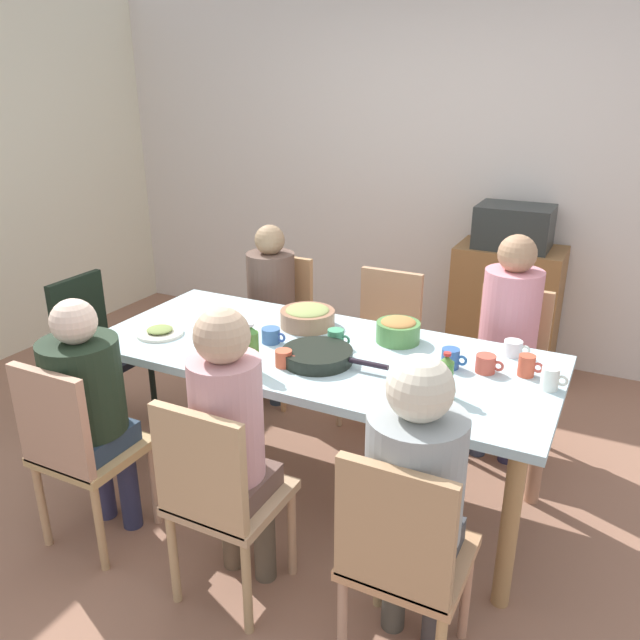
# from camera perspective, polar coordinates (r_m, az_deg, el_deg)

# --- Properties ---
(ground_plane) EXTENTS (6.76, 6.76, 0.00)m
(ground_plane) POSITION_cam_1_polar(r_m,az_deg,el_deg) (3.36, 0.00, -14.70)
(ground_plane) COLOR #91654F
(wall_back) EXTENTS (5.87, 0.12, 2.60)m
(wall_back) POSITION_cam_1_polar(r_m,az_deg,el_deg) (4.77, 11.84, 12.61)
(wall_back) COLOR silver
(wall_back) RESTS_ON ground_plane
(dining_table) EXTENTS (2.18, 0.93, 0.76)m
(dining_table) POSITION_cam_1_polar(r_m,az_deg,el_deg) (3.01, 0.00, -4.03)
(dining_table) COLOR silver
(dining_table) RESTS_ON ground_plane
(chair_0) EXTENTS (0.40, 0.40, 0.90)m
(chair_0) POSITION_cam_1_polar(r_m,az_deg,el_deg) (2.48, -9.12, -15.13)
(chair_0) COLOR tan
(chair_0) RESTS_ON ground_plane
(person_0) EXTENTS (0.30, 0.30, 1.22)m
(person_0) POSITION_cam_1_polar(r_m,az_deg,el_deg) (2.43, -8.15, -9.96)
(person_0) COLOR brown
(person_0) RESTS_ON ground_plane
(chair_1) EXTENTS (0.40, 0.40, 0.90)m
(chair_1) POSITION_cam_1_polar(r_m,az_deg,el_deg) (4.09, -3.77, 0.18)
(chair_1) COLOR tan
(chair_1) RESTS_ON ground_plane
(person_1) EXTENTS (0.30, 0.30, 1.14)m
(person_1) POSITION_cam_1_polar(r_m,az_deg,el_deg) (3.96, -4.50, 2.05)
(person_1) COLOR #2C3848
(person_1) RESTS_ON ground_plane
(chair_2) EXTENTS (0.40, 0.40, 0.90)m
(chair_2) POSITION_cam_1_polar(r_m,az_deg,el_deg) (2.91, -21.07, -10.49)
(chair_2) COLOR tan
(chair_2) RESTS_ON ground_plane
(person_2) EXTENTS (0.33, 0.33, 1.14)m
(person_2) POSITION_cam_1_polar(r_m,az_deg,el_deg) (2.88, -20.23, -6.63)
(person_2) COLOR #333254
(person_2) RESTS_ON ground_plane
(chair_3) EXTENTS (0.40, 0.40, 0.90)m
(chair_3) POSITION_cam_1_polar(r_m,az_deg,el_deg) (3.62, 16.52, -3.52)
(chair_3) COLOR tan
(chair_3) RESTS_ON ground_plane
(person_3) EXTENTS (0.30, 0.30, 1.23)m
(person_3) POSITION_cam_1_polar(r_m,az_deg,el_deg) (3.46, 16.61, -0.72)
(person_3) COLOR #2B2A4A
(person_3) RESTS_ON ground_plane
(chair_4) EXTENTS (0.40, 0.40, 0.90)m
(chair_4) POSITION_cam_1_polar(r_m,az_deg,el_deg) (2.21, 7.43, -20.22)
(chair_4) COLOR tan
(chair_4) RESTS_ON ground_plane
(person_4) EXTENTS (0.32, 0.32, 1.19)m
(person_4) POSITION_cam_1_polar(r_m,az_deg,el_deg) (2.15, 8.53, -14.54)
(person_4) COLOR #44423A
(person_4) RESTS_ON ground_plane
(chair_5) EXTENTS (0.40, 0.40, 0.90)m
(chair_5) POSITION_cam_1_polar(r_m,az_deg,el_deg) (3.92, -19.59, -2.03)
(chair_5) COLOR black
(chair_5) RESTS_ON ground_plane
(chair_6) EXTENTS (0.40, 0.40, 0.90)m
(chair_6) POSITION_cam_1_polar(r_m,az_deg,el_deg) (3.79, 5.75, -1.58)
(chair_6) COLOR tan
(chair_6) RESTS_ON ground_plane
(plate_0) EXTENTS (0.22, 0.22, 0.04)m
(plate_0) POSITION_cam_1_polar(r_m,az_deg,el_deg) (3.32, -9.70, -0.21)
(plate_0) COLOR white
(plate_0) RESTS_ON dining_table
(plate_1) EXTENTS (0.25, 0.25, 0.04)m
(plate_1) POSITION_cam_1_polar(r_m,az_deg,el_deg) (3.06, -8.72, -2.06)
(plate_1) COLOR white
(plate_1) RESTS_ON dining_table
(plate_2) EXTENTS (0.23, 0.23, 0.04)m
(plate_2) POSITION_cam_1_polar(r_m,az_deg,el_deg) (3.25, -14.22, -1.04)
(plate_2) COLOR silver
(plate_2) RESTS_ON dining_table
(plate_3) EXTENTS (0.25, 0.25, 0.04)m
(plate_3) POSITION_cam_1_polar(r_m,az_deg,el_deg) (2.81, 8.91, -4.25)
(plate_3) COLOR white
(plate_3) RESTS_ON dining_table
(bowl_0) EXTENTS (0.28, 0.28, 0.11)m
(bowl_0) POSITION_cam_1_polar(r_m,az_deg,el_deg) (3.24, -1.14, 0.32)
(bowl_0) COLOR #986A4E
(bowl_0) RESTS_ON dining_table
(bowl_1) EXTENTS (0.21, 0.21, 0.12)m
(bowl_1) POSITION_cam_1_polar(r_m,az_deg,el_deg) (3.07, 7.05, -0.90)
(bowl_1) COLOR #508544
(bowl_1) RESTS_ON dining_table
(serving_pan) EXTENTS (0.50, 0.32, 0.06)m
(serving_pan) POSITION_cam_1_polar(r_m,az_deg,el_deg) (2.85, -0.17, -3.24)
(serving_pan) COLOR black
(serving_pan) RESTS_ON dining_table
(cup_0) EXTENTS (0.11, 0.07, 0.09)m
(cup_0) POSITION_cam_1_polar(r_m,az_deg,el_deg) (2.85, 18.15, -3.93)
(cup_0) COLOR #C54D34
(cup_0) RESTS_ON dining_table
(cup_1) EXTENTS (0.11, 0.08, 0.08)m
(cup_1) POSITION_cam_1_polar(r_m,az_deg,el_deg) (2.80, -3.24, -3.48)
(cup_1) COLOR #D25438
(cup_1) RESTS_ON dining_table
(cup_2) EXTENTS (0.11, 0.08, 0.09)m
(cup_2) POSITION_cam_1_polar(r_m,az_deg,el_deg) (2.84, 11.70, -3.41)
(cup_2) COLOR #31589A
(cup_2) RESTS_ON dining_table
(cup_3) EXTENTS (0.11, 0.07, 0.10)m
(cup_3) POSITION_cam_1_polar(r_m,az_deg,el_deg) (2.76, 20.04, -4.98)
(cup_3) COLOR white
(cup_3) RESTS_ON dining_table
(cup_4) EXTENTS (0.11, 0.08, 0.09)m
(cup_4) POSITION_cam_1_polar(r_m,az_deg,el_deg) (3.00, 1.46, -1.65)
(cup_4) COLOR #419467
(cup_4) RESTS_ON dining_table
(cup_5) EXTENTS (0.12, 0.09, 0.08)m
(cup_5) POSITION_cam_1_polar(r_m,az_deg,el_deg) (2.84, 14.73, -3.84)
(cup_5) COLOR #C44C3C
(cup_5) RESTS_ON dining_table
(cup_6) EXTENTS (0.13, 0.09, 0.07)m
(cup_6) POSITION_cam_1_polar(r_m,az_deg,el_deg) (3.06, -4.41, -1.40)
(cup_6) COLOR #3B6096
(cup_6) RESTS_ON dining_table
(cup_7) EXTENTS (0.12, 0.08, 0.07)m
(cup_7) POSITION_cam_1_polar(r_m,az_deg,el_deg) (3.04, 17.04, -2.45)
(cup_7) COLOR white
(cup_7) RESTS_ON dining_table
(bottle_0) EXTENTS (0.07, 0.07, 0.23)m
(bottle_0) POSITION_cam_1_polar(r_m,az_deg,el_deg) (2.73, -6.23, -2.66)
(bottle_0) COLOR #4F8032
(bottle_0) RESTS_ON dining_table
(bottle_1) EXTENTS (0.06, 0.06, 0.19)m
(bottle_1) POSITION_cam_1_polar(r_m,az_deg,el_deg) (2.57, 11.25, -5.01)
(bottle_1) COLOR #447F2F
(bottle_1) RESTS_ON dining_table
(side_cabinet) EXTENTS (0.70, 0.44, 0.90)m
(side_cabinet) POSITION_cam_1_polar(r_m,az_deg,el_deg) (4.58, 16.30, 0.84)
(side_cabinet) COLOR brown
(side_cabinet) RESTS_ON ground_plane
(microwave) EXTENTS (0.48, 0.36, 0.28)m
(microwave) POSITION_cam_1_polar(r_m,az_deg,el_deg) (4.42, 17.08, 8.05)
(microwave) COLOR #282D2C
(microwave) RESTS_ON side_cabinet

